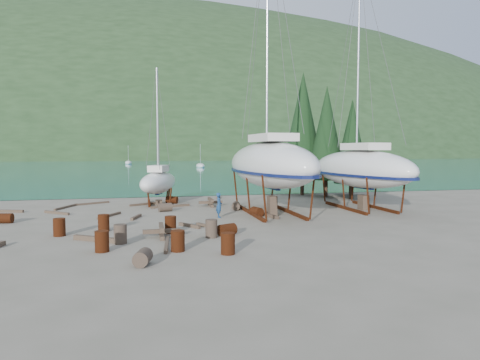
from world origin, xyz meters
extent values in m
plane|color=#686252|center=(0.00, 0.00, 0.00)|extent=(600.00, 600.00, 0.00)
plane|color=#1A6B85|center=(0.00, 315.00, 0.01)|extent=(700.00, 700.00, 0.00)
ellipsoid|color=#1F341A|center=(0.00, 320.00, 0.00)|extent=(800.00, 360.00, 110.00)
cube|color=beige|center=(-60.00, 190.00, 2.00)|extent=(6.00, 5.00, 4.00)
cube|color=#A54C2D|center=(-60.00, 190.00, 4.80)|extent=(6.60, 5.60, 1.60)
cube|color=beige|center=(-20.00, 190.00, 2.00)|extent=(6.00, 5.00, 4.00)
cube|color=#A54C2D|center=(-20.00, 190.00, 4.80)|extent=(6.60, 5.60, 1.60)
cube|color=beige|center=(30.00, 190.00, 2.00)|extent=(6.00, 5.00, 4.00)
cube|color=#A54C2D|center=(30.00, 190.00, 4.80)|extent=(6.60, 5.60, 1.60)
cylinder|color=black|center=(12.50, 12.00, 0.80)|extent=(0.36, 0.36, 1.60)
cone|color=black|center=(12.50, 12.00, 5.80)|extent=(3.60, 3.60, 8.40)
cylinder|color=black|center=(14.00, 10.00, 0.68)|extent=(0.36, 0.36, 1.36)
cone|color=black|center=(14.00, 10.00, 4.93)|extent=(3.06, 3.06, 7.14)
cylinder|color=black|center=(11.00, 14.00, 0.92)|extent=(0.36, 0.36, 1.84)
cone|color=black|center=(11.00, 14.00, 6.67)|extent=(4.14, 4.14, 9.66)
cylinder|color=black|center=(15.50, 13.00, 0.72)|extent=(0.36, 0.36, 1.44)
cone|color=black|center=(15.50, 13.00, 5.22)|extent=(3.24, 3.24, 7.56)
ellipsoid|color=silver|center=(10.00, 80.00, 0.38)|extent=(2.00, 5.00, 1.40)
cylinder|color=silver|center=(10.00, 80.00, 3.23)|extent=(0.08, 0.08, 5.00)
ellipsoid|color=silver|center=(-8.00, 110.00, 0.38)|extent=(2.00, 5.00, 1.40)
cylinder|color=silver|center=(-8.00, 110.00, 3.23)|extent=(0.08, 0.08, 5.00)
ellipsoid|color=silver|center=(4.56, 3.40, 3.26)|extent=(4.59, 13.25, 3.04)
cube|color=#0D1543|center=(4.56, 2.75, 2.19)|extent=(0.39, 2.36, 1.00)
cube|color=silver|center=(4.56, 2.75, 5.03)|extent=(2.33, 4.03, 0.50)
cylinder|color=silver|center=(4.56, 4.05, 12.71)|extent=(0.14, 0.14, 15.66)
cube|color=#4F1C0D|center=(3.23, 3.40, 0.10)|extent=(0.18, 7.18, 0.20)
cube|color=#4F1C0D|center=(5.90, 3.40, 0.10)|extent=(0.18, 7.18, 0.20)
cube|color=brown|center=(4.56, 2.75, 0.62)|extent=(0.50, 0.80, 1.24)
ellipsoid|color=silver|center=(11.60, 4.11, 2.89)|extent=(4.51, 11.66, 2.69)
cube|color=#0D1543|center=(11.60, 3.55, 2.00)|extent=(0.47, 2.06, 1.00)
cube|color=silver|center=(11.60, 3.55, 4.49)|extent=(2.18, 3.59, 0.50)
cylinder|color=silver|center=(11.60, 4.68, 11.16)|extent=(0.14, 0.14, 13.64)
cube|color=#4F1C0D|center=(10.44, 4.11, 0.10)|extent=(0.18, 6.25, 0.20)
cube|color=#4F1C0D|center=(12.75, 4.11, 0.10)|extent=(0.18, 6.25, 0.20)
cube|color=brown|center=(11.60, 3.55, 0.53)|extent=(0.50, 0.80, 1.05)
ellipsoid|color=silver|center=(-2.51, 9.99, 1.71)|extent=(4.10, 6.97, 1.71)
cube|color=#0D1543|center=(-2.51, 9.66, 1.30)|extent=(0.62, 1.21, 1.00)
cube|color=silver|center=(-2.51, 9.66, 2.81)|extent=(1.72, 2.26, 0.50)
cylinder|color=silver|center=(-2.51, 10.32, 6.65)|extent=(0.14, 0.14, 7.98)
cube|color=#4F1C0D|center=(-3.25, 9.99, 0.10)|extent=(0.18, 3.66, 0.20)
cube|color=#4F1C0D|center=(-1.78, 9.99, 0.10)|extent=(0.18, 3.66, 0.20)
cube|color=brown|center=(-2.51, 9.66, 0.18)|extent=(0.50, 0.80, 0.35)
imported|color=navy|center=(0.96, 2.33, 0.78)|extent=(0.39, 0.58, 1.57)
cylinder|color=#4F1C0D|center=(-7.74, -1.65, 0.44)|extent=(0.58, 0.58, 0.88)
cylinder|color=#2D2823|center=(-3.73, -8.08, 0.29)|extent=(0.77, 0.99, 0.58)
cylinder|color=#4F1C0D|center=(-11.56, 3.01, 0.29)|extent=(0.96, 0.71, 0.58)
cylinder|color=#4F1C0D|center=(-2.29, -6.16, 0.44)|extent=(0.58, 0.58, 0.88)
cylinder|color=#4F1C0D|center=(-1.47, 10.11, 0.29)|extent=(1.03, 0.87, 0.58)
cylinder|color=#4F1C0D|center=(3.43, 2.37, 0.29)|extent=(0.79, 1.00, 0.58)
cylinder|color=#4F1C0D|center=(-0.34, -7.12, 0.44)|extent=(0.58, 0.58, 0.88)
cylinder|color=#4F1C0D|center=(-5.72, -0.83, 0.44)|extent=(0.58, 0.58, 0.88)
cylinder|color=#2D2823|center=(-2.21, 5.76, 0.29)|extent=(0.99, 0.76, 0.58)
cylinder|color=#4F1C0D|center=(-2.34, -2.15, 0.44)|extent=(0.58, 0.58, 0.88)
cylinder|color=#2D2823|center=(2.72, 5.43, 0.29)|extent=(0.77, 0.99, 0.58)
cylinder|color=#4F1C0D|center=(0.36, -3.33, 0.29)|extent=(1.05, 0.92, 0.58)
cylinder|color=#4F1C0D|center=(-5.38, -5.57, 0.44)|extent=(0.58, 0.58, 0.88)
cylinder|color=#2D2823|center=(-4.72, -4.11, 0.44)|extent=(0.58, 0.58, 0.88)
cylinder|color=#2D2823|center=(-0.48, -3.67, 0.44)|extent=(0.58, 0.58, 0.88)
cube|color=brown|center=(-7.61, 11.06, 0.07)|extent=(2.50, 1.62, 0.14)
cube|color=brown|center=(4.09, 1.76, 0.10)|extent=(0.69, 1.96, 0.19)
cube|color=brown|center=(-12.76, 7.67, 0.09)|extent=(2.29, 0.89, 0.19)
cube|color=brown|center=(-2.70, -5.08, 0.07)|extent=(0.40, 3.00, 0.15)
cube|color=brown|center=(-4.13, 3.09, 0.09)|extent=(0.67, 1.66, 0.17)
cube|color=brown|center=(-0.10, -1.35, 0.08)|extent=(1.39, 2.53, 0.16)
cube|color=brown|center=(2.77, 13.04, 0.10)|extent=(0.60, 1.70, 0.19)
cube|color=brown|center=(-1.22, -0.59, 0.09)|extent=(1.10, 1.52, 0.17)
cube|color=brown|center=(-3.54, 9.72, 0.08)|extent=(2.40, 1.48, 0.15)
cube|color=brown|center=(-1.72, 7.89, 0.08)|extent=(2.92, 1.08, 0.16)
cube|color=brown|center=(-5.80, 4.21, 0.08)|extent=(1.32, 2.33, 0.15)
cube|color=brown|center=(-9.20, 9.20, 0.07)|extent=(1.21, 2.96, 0.15)
cube|color=brown|center=(-5.87, -3.36, 0.11)|extent=(2.14, 1.54, 0.23)
cube|color=brown|center=(-9.31, 6.20, 0.08)|extent=(1.85, 1.66, 0.16)
cube|color=brown|center=(-2.83, -3.08, 0.10)|extent=(0.20, 1.80, 0.20)
cube|color=brown|center=(-2.83, -3.08, 0.30)|extent=(1.80, 0.20, 0.20)
cube|color=brown|center=(-2.83, -3.08, 0.50)|extent=(0.20, 1.80, 0.20)
cube|color=brown|center=(1.28, 7.84, 0.10)|extent=(0.20, 1.80, 0.20)
cube|color=brown|center=(1.28, 7.84, 0.30)|extent=(1.80, 0.20, 0.20)
cube|color=brown|center=(1.28, 7.84, 0.50)|extent=(0.20, 1.80, 0.20)
camera|label=1|loc=(-3.66, -23.96, 4.23)|focal=32.00mm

